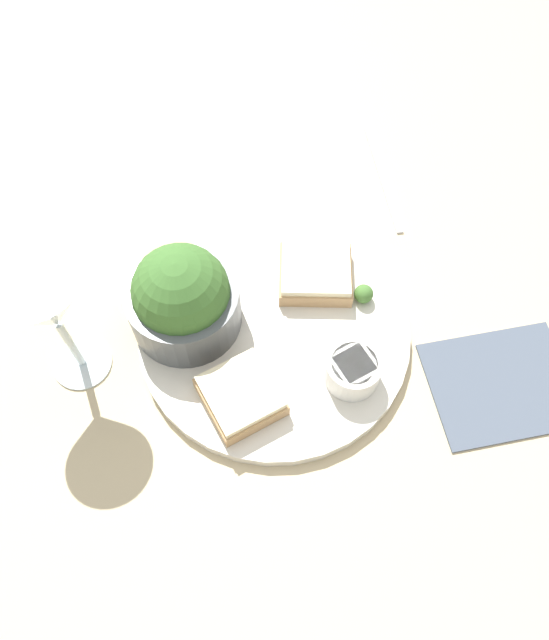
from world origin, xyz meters
TOP-DOWN VIEW (x-y plane):
  - ground_plane at (0.00, 0.00)m, footprint 4.00×4.00m
  - dinner_plate at (0.00, 0.00)m, footprint 0.29×0.29m
  - salad_bowl at (0.09, -0.02)m, footprint 0.12×0.12m
  - sauce_ramekin at (-0.07, 0.07)m, footprint 0.06×0.06m
  - cheese_toast_near at (-0.05, -0.06)m, footprint 0.09×0.08m
  - cheese_toast_far at (0.04, 0.08)m, footprint 0.09×0.09m
  - wine_glass at (0.21, 0.01)m, footprint 0.09×0.09m
  - garnish at (-0.10, -0.02)m, footprint 0.02×0.02m
  - napkin at (-0.23, 0.09)m, footprint 0.16×0.13m
  - fork at (-0.17, -0.20)m, footprint 0.01×0.17m

SIDE VIEW (x-z plane):
  - ground_plane at x=0.00m, z-range 0.00..0.00m
  - napkin at x=-0.23m, z-range 0.00..0.01m
  - fork at x=-0.17m, z-range 0.00..0.01m
  - dinner_plate at x=0.00m, z-range 0.00..0.01m
  - garnish at x=-0.10m, z-range 0.01..0.03m
  - cheese_toast_near at x=-0.05m, z-range 0.01..0.04m
  - cheese_toast_far at x=0.04m, z-range 0.01..0.04m
  - sauce_ramekin at x=-0.07m, z-range 0.02..0.05m
  - salad_bowl at x=0.09m, z-range 0.00..0.11m
  - wine_glass at x=0.21m, z-range 0.04..0.20m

